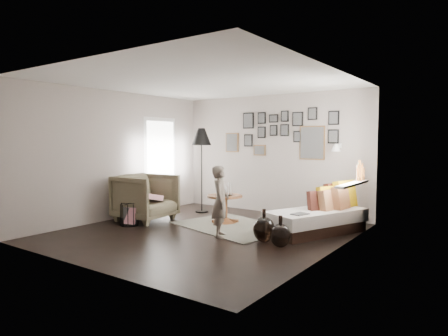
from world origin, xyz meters
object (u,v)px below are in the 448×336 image
Objects in this scene: child at (220,201)px; armchair at (146,197)px; magazine_basket at (130,215)px; demijohn_small at (280,235)px; demijohn_large at (264,229)px; floor_lamp at (202,140)px; vase at (222,187)px; daybed at (318,216)px; pedestal_table at (225,210)px.

armchair is at bearing 52.27° from child.
demijohn_small is at bearing 4.79° from magazine_basket.
child is at bearing -172.27° from demijohn_large.
floor_lamp is 2.36m from magazine_basket.
floor_lamp is at bearing -17.16° from armchair.
vase is 2.11m from demijohn_small.
daybed reaches higher than demijohn_large.
floor_lamp is at bearing -164.80° from daybed.
armchair is 2.02m from child.
demijohn_large is (2.78, -0.12, -0.26)m from armchair.
demijohn_large is (1.44, -0.87, -0.49)m from vase.
demijohn_large is at bearing -31.21° from vase.
daybed reaches higher than demijohn_small.
pedestal_table is 1.61m from armchair.
pedestal_table is 0.35× the size of daybed.
vase is at bearing 165.96° from pedestal_table.
vase reaches higher than armchair.
daybed is 1.21m from demijohn_large.
vase is 1.55m from armchair.
armchair is (-1.42, -0.73, 0.21)m from pedestal_table.
magazine_basket is 0.80× the size of demijohn_large.
floor_lamp reaches higher than pedestal_table.
child is (0.59, -0.96, 0.34)m from pedestal_table.
pedestal_table is at bearing -148.64° from daybed.
floor_lamp is (-2.88, 0.37, 1.33)m from daybed.
vase is at bearing -149.61° from daybed.
daybed is at bearing -76.19° from armchair.
child is at bearing -100.05° from armchair.
vase is 1.83m from magazine_basket.
child is at bearing 8.01° from magazine_basket.
floor_lamp is at bearing 148.45° from demijohn_large.
vase is 0.42× the size of child.
armchair is (-1.34, -0.75, -0.23)m from vase.
magazine_basket is at bearing -172.07° from demijohn_large.
daybed is 1.05× the size of floor_lamp.
armchair is at bearing -150.67° from vase.
floor_lamp is (0.33, 1.38, 1.15)m from armchair.
pedestal_table is at bearing 42.60° from magazine_basket.
daybed is at bearing 8.81° from pedestal_table.
pedestal_table is 1.97m from demijohn_small.
child is at bearing -111.83° from daybed.
demijohn_small is at bearing -98.03° from armchair.
magazine_basket is 0.88× the size of demijohn_small.
daybed is 3.70× the size of demijohn_large.
child reaches higher than vase.
armchair is 1.82m from floor_lamp.
vase reaches higher than pedestal_table.
demijohn_large is (1.36, -0.85, -0.05)m from pedestal_table.
magazine_basket is at bearing -135.17° from vase.
demijohn_small is at bearing -71.32° from daybed.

